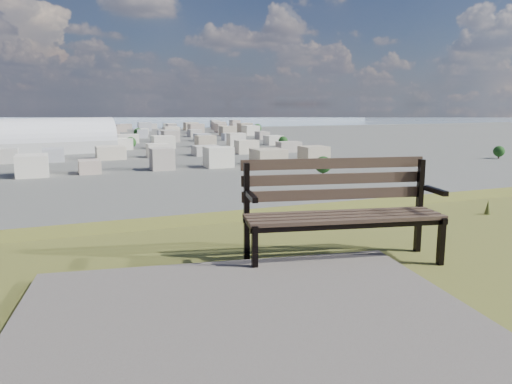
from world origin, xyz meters
name	(u,v)px	position (x,y,z in m)	size (l,w,h in m)	color
park_bench	(340,204)	(-0.30, 2.31, 25.50)	(1.76, 0.88, 0.88)	#463528
arena	(58,142)	(-0.03, 293.91, 5.88)	(61.48, 31.42, 24.93)	#B7B7B3
city_blocks	(57,136)	(0.00, 394.44, 3.50)	(395.00, 361.00, 7.00)	silver
city_trees	(9,142)	(-26.39, 319.00, 4.83)	(406.52, 387.20, 9.98)	#36221B
bay_water	(53,120)	(0.00, 900.00, 0.00)	(2400.00, 700.00, 0.12)	#97AEC1
far_hills	(26,105)	(-60.92, 1402.93, 25.47)	(2050.00, 340.00, 60.00)	#94A3B8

